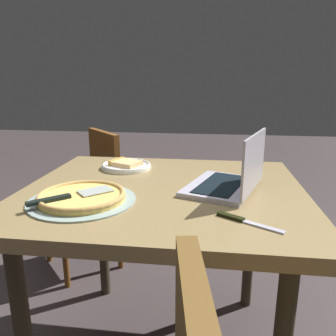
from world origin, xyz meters
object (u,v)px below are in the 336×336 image
Objects in this scene: chair_near at (90,190)px; pizza_plate at (126,165)px; laptop at (231,179)px; dining_table at (164,208)px; table_knife at (242,220)px; pizza_tray at (82,197)px.

pizza_plate is at bearing -51.65° from chair_near.
laptop is 1.13m from chair_near.
dining_table is 0.40m from table_knife.
pizza_tray is at bearing -95.56° from pizza_plate.
pizza_tray is (-0.26, -0.18, 0.10)m from dining_table.
table_knife reaches higher than dining_table.
pizza_plate is 0.72m from table_knife.
pizza_tray is at bearing -160.58° from laptop.
pizza_tray is 0.99m from chair_near.
dining_table is at bearing -179.94° from laptop.
pizza_plate is at bearing 151.02° from laptop.
laptop is (0.25, 0.00, 0.13)m from dining_table.
table_knife is (0.27, -0.28, 0.09)m from dining_table.
pizza_plate is (-0.21, 0.26, 0.10)m from dining_table.
chair_near is at bearing 128.77° from dining_table.
dining_table is at bearing 35.03° from pizza_tray.
pizza_tray is 0.54m from table_knife.
pizza_plate is at bearing 132.12° from table_knife.
laptop reaches higher than chair_near.
pizza_plate is 0.63× the size of pizza_tray.
chair_near reaches higher than table_knife.
chair_near is at bearing 128.35° from pizza_plate.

